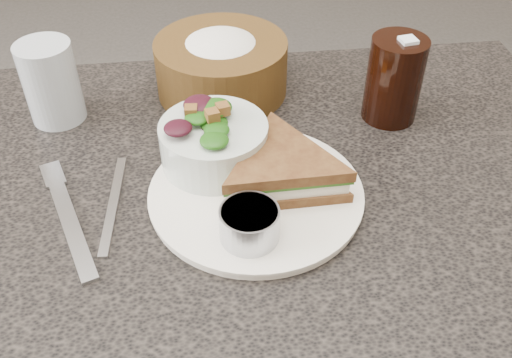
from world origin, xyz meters
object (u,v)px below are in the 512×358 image
at_px(dinner_plate, 256,194).
at_px(sandwich, 283,170).
at_px(salad_bowl, 214,137).
at_px(dressing_ramekin, 250,224).
at_px(bread_basket, 221,58).
at_px(cola_glass, 395,76).
at_px(water_glass, 51,82).

relative_size(dinner_plate, sandwich, 1.45).
xyz_separation_m(sandwich, salad_bowl, (-0.08, 0.05, 0.02)).
distance_m(dressing_ramekin, bread_basket, 0.32).
bearing_deg(salad_bowl, cola_glass, 19.33).
xyz_separation_m(sandwich, bread_basket, (-0.06, 0.24, 0.02)).
bearing_deg(cola_glass, dressing_ramekin, -135.01).
height_order(dinner_plate, sandwich, sandwich).
relative_size(salad_bowl, water_glass, 1.18).
bearing_deg(dressing_ramekin, cola_glass, 44.99).
distance_m(salad_bowl, dressing_ramekin, 0.14).
bearing_deg(salad_bowl, sandwich, -34.76).
distance_m(sandwich, water_glass, 0.35).
bearing_deg(dinner_plate, dressing_ramekin, -101.95).
bearing_deg(cola_glass, water_glass, 173.81).
relative_size(sandwich, salad_bowl, 1.31).
height_order(dinner_plate, water_glass, water_glass).
bearing_deg(dressing_ramekin, dinner_plate, 78.05).
relative_size(sandwich, water_glass, 1.54).
bearing_deg(water_glass, dressing_ramekin, -48.33).
relative_size(sandwich, bread_basket, 0.91).
bearing_deg(cola_glass, bread_basket, 157.86).
relative_size(salad_bowl, dressing_ramekin, 2.04).
xyz_separation_m(salad_bowl, bread_basket, (0.02, 0.18, 0.01)).
bearing_deg(sandwich, water_glass, 144.90).
distance_m(sandwich, salad_bowl, 0.10).
height_order(dressing_ramekin, water_glass, water_glass).
bearing_deg(bread_basket, cola_glass, -22.14).
bearing_deg(water_glass, cola_glass, -6.19).
xyz_separation_m(dinner_plate, sandwich, (0.03, 0.01, 0.03)).
height_order(bread_basket, water_glass, water_glass).
distance_m(sandwich, bread_basket, 0.25).
relative_size(salad_bowl, cola_glass, 1.02).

